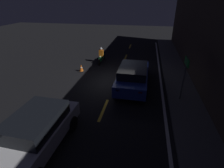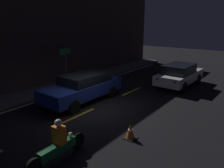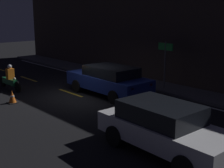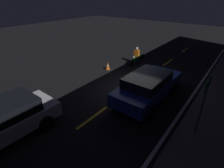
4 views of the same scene
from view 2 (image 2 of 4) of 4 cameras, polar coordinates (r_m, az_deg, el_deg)
name	(u,v)px [view 2 (image 2 of 4)]	position (r m, az deg, el deg)	size (l,w,h in m)	color
ground_plane	(93,109)	(10.77, -4.86, -6.47)	(56.00, 56.00, 0.00)	black
raised_curb	(41,91)	(13.78, -18.09, -1.87)	(28.00, 1.80, 0.14)	#4C4C4F
building_front	(25,39)	(14.10, -21.68, 10.89)	(28.00, 0.30, 6.25)	#382D28
lane_dash_c	(79,115)	(10.11, -8.67, -8.12)	(2.00, 0.14, 0.01)	gold
lane_dash_d	(132,91)	(13.41, 5.15, -1.91)	(2.00, 0.14, 0.01)	gold
lane_dash_e	(163,77)	(17.26, 13.12, 1.77)	(2.00, 0.14, 0.01)	gold
lane_solid_kerb	(53,96)	(12.91, -15.11, -3.12)	(25.20, 0.14, 0.01)	silver
sedan_blue	(83,87)	(11.69, -7.59, -0.69)	(4.62, 2.00, 1.45)	navy
sedan_white	(179,74)	(15.02, 17.17, 2.43)	(4.26, 1.96, 1.46)	silver
motorcycle	(58,145)	(6.95, -14.04, -15.26)	(2.28, 0.37, 1.35)	black
traffic_cone_near	(130,131)	(8.09, 4.83, -12.25)	(0.43, 0.43, 0.57)	black
shop_sign	(66,59)	(14.26, -12.04, 6.43)	(0.90, 0.08, 2.40)	#4C4C51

